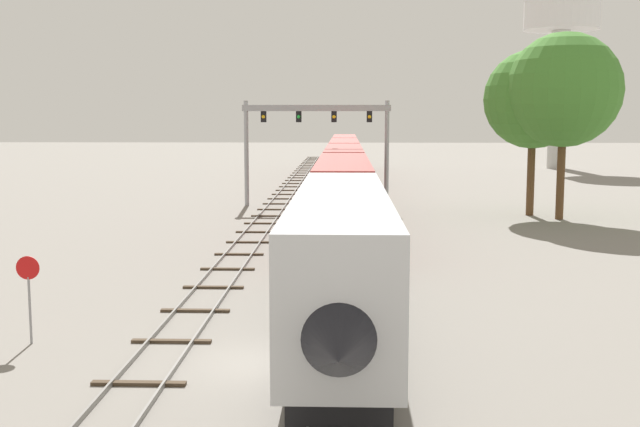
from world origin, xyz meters
TOP-DOWN VIEW (x-y plane):
  - ground_plane at (0.00, 0.00)m, footprint 400.00×400.00m
  - track_main at (2.00, 60.00)m, footprint 2.60×200.00m
  - track_near at (-3.50, 40.00)m, footprint 2.60×160.00m
  - passenger_train at (2.00, 42.36)m, footprint 3.04×97.57m
  - signal_gantry at (-0.25, 41.01)m, footprint 12.10×0.49m
  - water_tower at (32.20, 88.99)m, footprint 10.53×10.53m
  - stop_sign at (-8.00, 1.73)m, footprint 0.76×0.08m
  - trackside_tree_left at (15.88, 35.42)m, footprint 7.25×7.25m
  - trackside_tree_mid at (17.47, 33.22)m, footprint 8.07×8.07m

SIDE VIEW (x-z plane):
  - ground_plane at x=0.00m, z-range 0.00..0.00m
  - track_main at x=2.00m, z-range -0.01..0.15m
  - track_near at x=-3.50m, z-range -0.01..0.15m
  - stop_sign at x=-8.00m, z-range 0.43..3.31m
  - passenger_train at x=2.00m, z-range 0.21..5.01m
  - signal_gantry at x=-0.25m, z-range 1.97..10.58m
  - trackside_tree_left at x=15.88m, z-range 2.45..14.66m
  - trackside_tree_mid at x=17.47m, z-range 2.55..15.77m
  - water_tower at x=32.20m, z-range 7.48..32.48m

